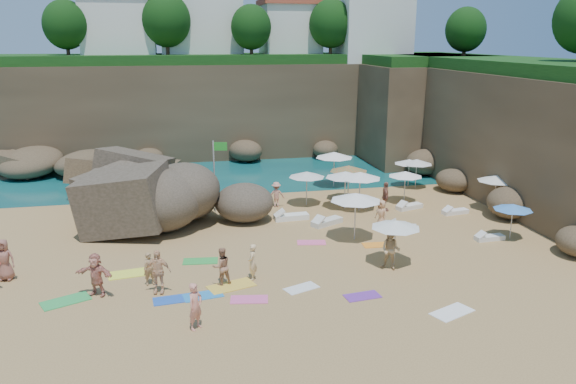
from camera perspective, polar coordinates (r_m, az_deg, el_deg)
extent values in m
plane|color=tan|center=(28.19, -2.74, -5.73)|extent=(120.00, 120.00, 0.00)
plane|color=#0C4751|center=(57.05, -7.58, 4.99)|extent=(120.00, 120.00, 0.00)
cube|color=brown|center=(51.72, -5.06, 8.49)|extent=(44.00, 8.00, 8.00)
cube|color=brown|center=(41.54, 22.19, 5.73)|extent=(8.00, 30.00, 8.00)
cube|color=brown|center=(50.96, 12.81, 8.07)|extent=(10.00, 12.00, 8.00)
cube|color=white|center=(52.14, -16.77, 15.41)|extent=(6.00, 5.00, 5.50)
cube|color=white|center=(53.09, -8.88, 16.39)|extent=(7.00, 6.00, 6.50)
cube|color=white|center=(53.16, 0.19, 15.75)|extent=(5.00, 5.00, 5.00)
cube|color=#B2472D|center=(53.25, 0.20, 18.71)|extent=(5.40, 5.40, 0.50)
cube|color=white|center=(53.17, 8.37, 16.13)|extent=(6.00, 6.00, 6.00)
sphere|color=#11380F|center=(50.63, -21.67, 15.53)|extent=(3.60, 3.60, 3.60)
sphere|color=#11380F|center=(50.01, -12.27, 16.70)|extent=(4.05, 4.05, 4.05)
sphere|color=#11380F|center=(49.51, -3.77, 16.37)|extent=(3.42, 3.42, 3.42)
sphere|color=#11380F|center=(50.99, 4.37, 16.69)|extent=(3.78, 3.78, 3.78)
sphere|color=#11380F|center=(47.92, 17.61, 15.47)|extent=(3.15, 3.15, 3.15)
cylinder|color=white|center=(58.14, -25.79, 6.79)|extent=(0.10, 0.10, 6.00)
cylinder|color=white|center=(57.79, -24.34, 6.91)|extent=(0.10, 0.10, 6.00)
cylinder|color=white|center=(57.49, -22.87, 7.03)|extent=(0.10, 0.10, 6.00)
cylinder|color=silver|center=(33.65, -7.49, 1.54)|extent=(0.09, 0.09, 4.35)
cube|color=green|center=(33.30, -6.87, 4.62)|extent=(0.76, 0.18, 0.49)
cylinder|color=silver|center=(34.52, 5.81, 0.10)|extent=(0.06, 0.06, 2.20)
cone|color=silver|center=(34.26, 5.85, 1.79)|extent=(2.47, 2.47, 0.38)
cylinder|color=silver|center=(39.56, 4.68, 2.21)|extent=(0.07, 0.07, 2.34)
cone|color=white|center=(39.32, 4.72, 3.79)|extent=(2.63, 2.63, 0.40)
cylinder|color=silver|center=(40.28, 12.15, 1.80)|extent=(0.05, 0.05, 1.87)
cone|color=white|center=(40.08, 12.22, 3.04)|extent=(2.10, 2.10, 0.32)
cylinder|color=silver|center=(40.10, 12.87, 1.75)|extent=(0.06, 0.06, 1.93)
cone|color=silver|center=(39.90, 12.95, 3.02)|extent=(2.16, 2.16, 0.33)
cylinder|color=silver|center=(36.37, 11.76, 0.42)|extent=(0.06, 0.06, 1.92)
cone|color=white|center=(36.15, 11.84, 1.82)|extent=(2.16, 2.16, 0.33)
cylinder|color=silver|center=(34.21, 7.28, -0.03)|extent=(0.07, 0.07, 2.26)
cone|color=white|center=(33.95, 7.34, 1.71)|extent=(2.53, 2.53, 0.39)
cylinder|color=silver|center=(36.23, 6.15, 0.81)|extent=(0.06, 0.06, 2.18)
cone|color=#E34328|center=(35.99, 6.19, 2.41)|extent=(2.45, 2.45, 0.37)
cylinder|color=silver|center=(35.07, 1.90, 0.27)|extent=(0.06, 0.06, 2.03)
cone|color=silver|center=(34.83, 1.92, 1.81)|extent=(2.28, 2.28, 0.35)
cylinder|color=silver|center=(36.29, 20.30, -0.16)|extent=(0.06, 0.06, 2.04)
cone|color=silver|center=(36.06, 20.44, 1.33)|extent=(2.29, 2.29, 0.35)
cylinder|color=silver|center=(29.22, 6.82, -2.61)|extent=(0.07, 0.07, 2.36)
cone|color=white|center=(28.90, 6.89, -0.49)|extent=(2.64, 2.64, 0.40)
cylinder|color=silver|center=(31.43, 21.74, -2.88)|extent=(0.05, 0.05, 1.78)
cone|color=#3E83D5|center=(31.19, 21.90, -1.41)|extent=(1.99, 1.99, 0.30)
cylinder|color=silver|center=(26.31, 10.78, -5.21)|extent=(0.06, 0.06, 2.03)
cone|color=white|center=(26.00, 10.89, -3.21)|extent=(2.28, 2.28, 0.35)
cube|color=silver|center=(31.68, 3.98, -3.05)|extent=(2.01, 1.49, 0.30)
cube|color=white|center=(35.28, 12.22, -1.47)|extent=(1.83, 1.10, 0.27)
cube|color=white|center=(34.97, 16.63, -1.94)|extent=(1.67, 0.76, 0.25)
cube|color=white|center=(32.47, 0.33, -2.55)|extent=(2.03, 0.77, 0.31)
cube|color=silver|center=(31.60, 11.47, -3.44)|extent=(1.63, 1.14, 0.24)
cube|color=white|center=(31.07, 19.79, -4.40)|extent=(1.57, 0.59, 0.24)
cube|color=blue|center=(23.37, -11.64, -10.65)|extent=(1.60, 0.91, 0.03)
cube|color=pink|center=(22.97, -3.96, -10.83)|extent=(1.61, 1.00, 0.03)
cube|color=green|center=(24.46, -21.66, -10.25)|extent=(2.05, 1.60, 0.03)
cube|color=#F5FF43|center=(26.21, -15.73, -7.97)|extent=(2.01, 1.20, 0.03)
cube|color=white|center=(23.88, 1.37, -9.73)|extent=(1.61, 1.21, 0.03)
cube|color=purple|center=(23.38, 7.56, -10.44)|extent=(1.54, 0.90, 0.03)
cube|color=#2680CB|center=(23.49, -8.62, -10.36)|extent=(1.69, 1.04, 0.03)
cube|color=pink|center=(28.92, 2.40, -5.15)|extent=(1.57, 0.99, 0.03)
cube|color=orange|center=(28.94, 9.10, -5.32)|extent=(1.55, 0.85, 0.03)
cube|color=green|center=(26.89, -8.89, -6.95)|extent=(1.70, 0.98, 0.03)
cube|color=yellow|center=(24.16, -5.79, -9.48)|extent=(2.16, 1.53, 0.03)
cube|color=white|center=(22.82, 16.32, -11.64)|extent=(1.91, 1.46, 0.03)
imported|color=#DF8975|center=(20.73, -9.39, -11.38)|extent=(0.75, 0.76, 1.76)
imported|color=#AA7655|center=(24.07, -6.76, -7.51)|extent=(0.94, 0.81, 1.66)
imported|color=tan|center=(34.73, -1.20, -0.25)|extent=(1.07, 0.55, 1.59)
imported|color=#955B4A|center=(34.41, 9.87, -0.45)|extent=(0.67, 1.13, 1.80)
imported|color=tan|center=(31.23, 9.47, -2.24)|extent=(0.73, 0.90, 1.61)
imported|color=#A16950|center=(34.43, -13.56, -0.84)|extent=(1.51, 0.64, 1.58)
imported|color=#F4C98A|center=(24.46, -3.65, -7.10)|extent=(0.52, 0.67, 1.61)
imported|color=#F0B988|center=(23.98, -13.01, -9.48)|extent=(1.45, 2.04, 0.45)
imported|color=#94594A|center=(27.43, -26.70, -7.51)|extent=(1.14, 1.93, 0.49)
imported|color=tan|center=(24.44, -18.80, -9.41)|extent=(2.29, 2.35, 0.48)
imported|color=#A88154|center=(24.84, -13.80, -8.77)|extent=(0.83, 1.48, 0.34)
imported|color=tan|center=(25.98, 10.32, -7.05)|extent=(1.79, 1.98, 0.69)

